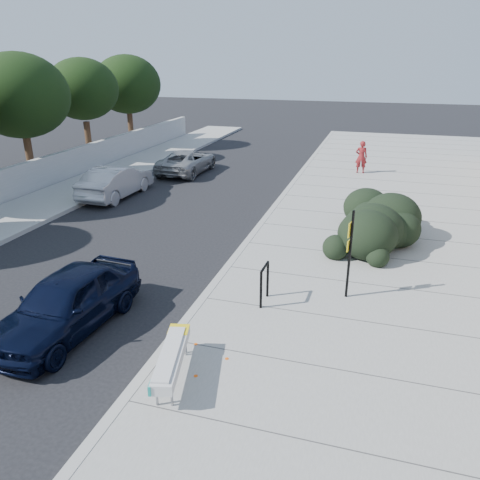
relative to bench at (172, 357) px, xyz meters
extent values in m
plane|color=black|center=(-0.60, 3.18, -0.62)|extent=(120.00, 120.00, 0.00)
cube|color=gray|center=(5.00, 8.18, -0.55)|extent=(11.20, 50.00, 0.15)
cube|color=gray|center=(-10.10, 8.18, -0.55)|extent=(3.00, 50.00, 0.15)
cube|color=#9E9E99|center=(-0.60, 8.18, -0.54)|extent=(0.22, 50.00, 0.17)
cube|color=#9E9E99|center=(-8.60, 8.18, -0.54)|extent=(0.22, 50.00, 0.17)
cylinder|color=#332114|center=(-13.10, 12.18, 0.58)|extent=(0.36, 0.36, 2.40)
ellipsoid|color=black|center=(-13.10, 12.18, 3.58)|extent=(4.60, 4.60, 3.91)
cylinder|color=#332114|center=(-13.10, 17.18, 0.58)|extent=(0.36, 0.36, 2.40)
ellipsoid|color=black|center=(-13.10, 17.18, 3.58)|extent=(4.00, 4.00, 3.40)
cylinder|color=#332114|center=(-13.10, 22.18, 0.58)|extent=(0.36, 0.36, 2.40)
ellipsoid|color=black|center=(-13.10, 22.18, 3.58)|extent=(4.40, 4.40, 3.74)
cylinder|color=gray|center=(0.05, -0.76, -0.29)|extent=(0.05, 0.05, 0.38)
cylinder|color=gray|center=(0.31, -0.70, -0.29)|extent=(0.05, 0.05, 0.38)
cylinder|color=gray|center=(-0.30, 0.70, -0.29)|extent=(0.05, 0.05, 0.38)
cylinder|color=gray|center=(-0.05, 0.76, -0.29)|extent=(0.05, 0.05, 0.38)
cylinder|color=gray|center=(-0.13, -0.03, -0.13)|extent=(0.39, 1.47, 0.03)
cylinder|color=gray|center=(0.13, 0.03, -0.13)|extent=(0.39, 1.47, 0.03)
cube|color=#B2B2B2|center=(0.00, 0.00, 0.01)|extent=(0.85, 2.01, 0.21)
cube|color=yellow|center=(-0.18, 0.76, 0.12)|extent=(0.49, 0.48, 0.02)
cube|color=teal|center=(0.03, -0.91, 0.01)|extent=(0.10, 0.23, 0.19)
cylinder|color=black|center=(0.94, 3.10, 0.01)|extent=(0.06, 0.06, 0.97)
cylinder|color=black|center=(0.96, 3.73, 0.01)|extent=(0.06, 0.06, 0.97)
cylinder|color=black|center=(0.95, 3.42, 0.49)|extent=(0.08, 0.62, 0.06)
cube|color=black|center=(2.90, 4.29, 0.69)|extent=(0.06, 0.06, 2.32)
cube|color=yellow|center=(2.86, 4.30, 1.35)|extent=(0.08, 0.26, 0.37)
cube|color=yellow|center=(2.86, 4.30, 0.94)|extent=(0.08, 0.25, 0.29)
ellipsoid|color=black|center=(3.38, 8.70, 0.38)|extent=(2.82, 4.79, 1.71)
imported|color=black|center=(-3.10, 1.12, 0.08)|extent=(1.93, 4.22, 1.40)
imported|color=#A6A6AB|center=(-7.81, 11.22, 0.08)|extent=(1.58, 4.29, 1.40)
imported|color=gray|center=(-6.60, 16.48, 0.00)|extent=(2.14, 4.51, 1.24)
imported|color=maroon|center=(2.43, 18.52, 0.37)|extent=(0.64, 0.44, 1.69)
camera|label=1|loc=(3.36, -6.69, 5.27)|focal=35.00mm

